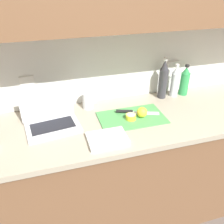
{
  "coord_description": "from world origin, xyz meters",
  "views": [
    {
      "loc": [
        -0.66,
        -1.19,
        1.7
      ],
      "look_at": [
        -0.31,
        -0.01,
        0.97
      ],
      "focal_mm": 38.0,
      "sensor_mm": 36.0,
      "label": 1
    }
  ],
  "objects_px": {
    "cutting_board": "(132,118)",
    "lemon_half_cut": "(131,117)",
    "bottle_water_clear": "(163,80)",
    "laptop": "(50,117)",
    "bottle_green_soda": "(185,81)",
    "bottle_oil_tall": "(175,82)",
    "knife": "(130,112)",
    "measuring_cup": "(88,100)",
    "lemon_whole_beside": "(142,112)"
  },
  "relations": [
    {
      "from": "laptop",
      "to": "cutting_board",
      "type": "bearing_deg",
      "value": -15.22
    },
    {
      "from": "laptop",
      "to": "bottle_green_soda",
      "type": "distance_m",
      "value": 1.01
    },
    {
      "from": "lemon_half_cut",
      "to": "bottle_water_clear",
      "type": "height_order",
      "value": "bottle_water_clear"
    },
    {
      "from": "lemon_whole_beside",
      "to": "bottle_green_soda",
      "type": "xyz_separation_m",
      "value": [
        0.43,
        0.23,
        0.07
      ]
    },
    {
      "from": "lemon_whole_beside",
      "to": "bottle_green_soda",
      "type": "height_order",
      "value": "bottle_green_soda"
    },
    {
      "from": "lemon_half_cut",
      "to": "measuring_cup",
      "type": "xyz_separation_m",
      "value": [
        -0.23,
        0.23,
        0.03
      ]
    },
    {
      "from": "cutting_board",
      "to": "knife",
      "type": "distance_m",
      "value": 0.05
    },
    {
      "from": "lemon_whole_beside",
      "to": "bottle_water_clear",
      "type": "xyz_separation_m",
      "value": [
        0.25,
        0.23,
        0.1
      ]
    },
    {
      "from": "laptop",
      "to": "bottle_water_clear",
      "type": "distance_m",
      "value": 0.83
    },
    {
      "from": "knife",
      "to": "measuring_cup",
      "type": "xyz_separation_m",
      "value": [
        -0.25,
        0.16,
        0.04
      ]
    },
    {
      "from": "lemon_half_cut",
      "to": "bottle_water_clear",
      "type": "xyz_separation_m",
      "value": [
        0.33,
        0.24,
        0.11
      ]
    },
    {
      "from": "knife",
      "to": "bottle_green_soda",
      "type": "distance_m",
      "value": 0.53
    },
    {
      "from": "knife",
      "to": "lemon_half_cut",
      "type": "height_order",
      "value": "lemon_half_cut"
    },
    {
      "from": "cutting_board",
      "to": "lemon_whole_beside",
      "type": "relative_size",
      "value": 6.29
    },
    {
      "from": "lemon_whole_beside",
      "to": "measuring_cup",
      "type": "distance_m",
      "value": 0.38
    },
    {
      "from": "laptop",
      "to": "bottle_water_clear",
      "type": "relative_size",
      "value": 1.14
    },
    {
      "from": "laptop",
      "to": "measuring_cup",
      "type": "relative_size",
      "value": 3.03
    },
    {
      "from": "knife",
      "to": "bottle_green_soda",
      "type": "relative_size",
      "value": 1.18
    },
    {
      "from": "cutting_board",
      "to": "bottle_water_clear",
      "type": "bearing_deg",
      "value": 34.37
    },
    {
      "from": "lemon_half_cut",
      "to": "knife",
      "type": "bearing_deg",
      "value": 73.66
    },
    {
      "from": "bottle_green_soda",
      "to": "bottle_water_clear",
      "type": "relative_size",
      "value": 0.78
    },
    {
      "from": "laptop",
      "to": "bottle_water_clear",
      "type": "xyz_separation_m",
      "value": [
        0.82,
        0.15,
        0.08
      ]
    },
    {
      "from": "bottle_green_soda",
      "to": "bottle_oil_tall",
      "type": "bearing_deg",
      "value": -180.0
    },
    {
      "from": "lemon_whole_beside",
      "to": "bottle_oil_tall",
      "type": "xyz_separation_m",
      "value": [
        0.35,
        0.23,
        0.07
      ]
    },
    {
      "from": "laptop",
      "to": "cutting_board",
      "type": "distance_m",
      "value": 0.51
    },
    {
      "from": "bottle_green_soda",
      "to": "measuring_cup",
      "type": "relative_size",
      "value": 2.08
    },
    {
      "from": "lemon_half_cut",
      "to": "bottle_oil_tall",
      "type": "xyz_separation_m",
      "value": [
        0.43,
        0.24,
        0.09
      ]
    },
    {
      "from": "lemon_whole_beside",
      "to": "bottle_green_soda",
      "type": "relative_size",
      "value": 0.28
    },
    {
      "from": "laptop",
      "to": "bottle_green_soda",
      "type": "bearing_deg",
      "value": 0.98
    },
    {
      "from": "lemon_half_cut",
      "to": "lemon_whole_beside",
      "type": "bearing_deg",
      "value": 5.48
    },
    {
      "from": "bottle_water_clear",
      "to": "cutting_board",
      "type": "bearing_deg",
      "value": -145.63
    },
    {
      "from": "bottle_water_clear",
      "to": "bottle_green_soda",
      "type": "bearing_deg",
      "value": 0.0
    },
    {
      "from": "cutting_board",
      "to": "lemon_half_cut",
      "type": "height_order",
      "value": "lemon_half_cut"
    },
    {
      "from": "cutting_board",
      "to": "bottle_water_clear",
      "type": "relative_size",
      "value": 1.39
    },
    {
      "from": "knife",
      "to": "bottle_oil_tall",
      "type": "height_order",
      "value": "bottle_oil_tall"
    },
    {
      "from": "laptop",
      "to": "measuring_cup",
      "type": "xyz_separation_m",
      "value": [
        0.26,
        0.14,
        -0.0
      ]
    },
    {
      "from": "bottle_green_soda",
      "to": "measuring_cup",
      "type": "xyz_separation_m",
      "value": [
        -0.74,
        -0.0,
        -0.05
      ]
    },
    {
      "from": "lemon_half_cut",
      "to": "lemon_whole_beside",
      "type": "relative_size",
      "value": 0.97
    },
    {
      "from": "laptop",
      "to": "lemon_whole_beside",
      "type": "bearing_deg",
      "value": -15.72
    },
    {
      "from": "bottle_water_clear",
      "to": "laptop",
      "type": "bearing_deg",
      "value": -169.64
    },
    {
      "from": "bottle_oil_tall",
      "to": "measuring_cup",
      "type": "distance_m",
      "value": 0.66
    },
    {
      "from": "laptop",
      "to": "bottle_green_soda",
      "type": "height_order",
      "value": "laptop"
    },
    {
      "from": "cutting_board",
      "to": "bottle_oil_tall",
      "type": "distance_m",
      "value": 0.48
    },
    {
      "from": "knife",
      "to": "laptop",
      "type": "bearing_deg",
      "value": -162.41
    },
    {
      "from": "laptop",
      "to": "lemon_half_cut",
      "type": "relative_size",
      "value": 5.3
    },
    {
      "from": "lemon_half_cut",
      "to": "lemon_whole_beside",
      "type": "height_order",
      "value": "lemon_whole_beside"
    },
    {
      "from": "laptop",
      "to": "bottle_green_soda",
      "type": "xyz_separation_m",
      "value": [
        1.0,
        0.15,
        0.05
      ]
    },
    {
      "from": "lemon_half_cut",
      "to": "bottle_water_clear",
      "type": "bearing_deg",
      "value": 35.67
    },
    {
      "from": "measuring_cup",
      "to": "bottle_oil_tall",
      "type": "bearing_deg",
      "value": 0.39
    },
    {
      "from": "bottle_green_soda",
      "to": "lemon_whole_beside",
      "type": "bearing_deg",
      "value": -152.06
    }
  ]
}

